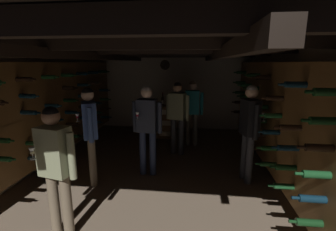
% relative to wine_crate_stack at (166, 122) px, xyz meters
% --- Properties ---
extents(ground_plane, '(8.40, 8.40, 0.00)m').
position_rel_wine_crate_stack_xyz_m(ground_plane, '(0.08, -2.18, -0.45)').
color(ground_plane, '#7A6651').
extents(room_shell, '(4.72, 6.52, 2.41)m').
position_rel_wine_crate_stack_xyz_m(room_shell, '(0.08, -1.91, 0.97)').
color(room_shell, beige).
rests_on(room_shell, ground_plane).
extents(wine_crate_stack, '(0.52, 0.35, 0.90)m').
position_rel_wine_crate_stack_xyz_m(wine_crate_stack, '(0.00, 0.00, 0.00)').
color(wine_crate_stack, brown).
rests_on(wine_crate_stack, ground_plane).
extents(display_bottle, '(0.08, 0.08, 0.35)m').
position_rel_wine_crate_stack_xyz_m(display_bottle, '(-0.08, -0.00, 0.59)').
color(display_bottle, black).
rests_on(display_bottle, wine_crate_stack).
extents(person_host_center, '(0.54, 0.33, 1.65)m').
position_rel_wine_crate_stack_xyz_m(person_host_center, '(-0.04, -2.26, 0.55)').
color(person_host_center, '#232D4C').
rests_on(person_host_center, ground_plane).
extents(person_guest_mid_right, '(0.39, 0.53, 1.69)m').
position_rel_wine_crate_stack_xyz_m(person_guest_mid_right, '(1.71, -2.30, 0.57)').
color(person_guest_mid_right, '#2D2D33').
rests_on(person_guest_mid_right, ground_plane).
extents(person_guest_rear_center, '(0.52, 0.33, 1.63)m').
position_rel_wine_crate_stack_xyz_m(person_guest_rear_center, '(0.41, -1.18, 0.53)').
color(person_guest_rear_center, '#2D2D33').
rests_on(person_guest_rear_center, ground_plane).
extents(person_guest_near_left, '(0.53, 0.33, 1.58)m').
position_rel_wine_crate_stack_xyz_m(person_guest_near_left, '(-0.74, -3.96, 0.50)').
color(person_guest_near_left, brown).
rests_on(person_guest_near_left, ground_plane).
extents(person_guest_mid_left, '(0.43, 0.49, 1.65)m').
position_rel_wine_crate_stack_xyz_m(person_guest_mid_left, '(-0.91, -2.70, 0.55)').
color(person_guest_mid_left, brown).
rests_on(person_guest_mid_left, ground_plane).
extents(person_guest_far_right, '(0.54, 0.33, 1.61)m').
position_rel_wine_crate_stack_xyz_m(person_guest_far_right, '(0.72, -0.55, 0.52)').
color(person_guest_far_right, '#4C473D').
rests_on(person_guest_far_right, ground_plane).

